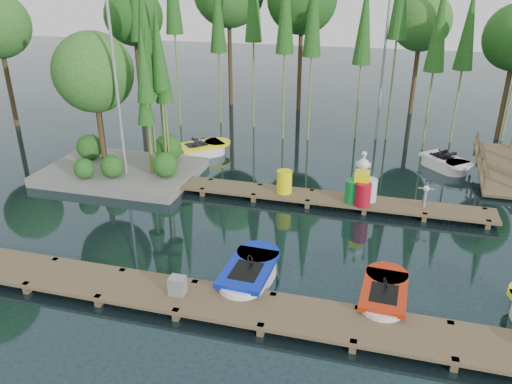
% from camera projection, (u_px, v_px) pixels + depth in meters
% --- Properties ---
extents(ground_plane, '(90.00, 90.00, 0.00)m').
position_uv_depth(ground_plane, '(238.00, 226.00, 16.82)').
color(ground_plane, '#1D3036').
extents(near_dock, '(18.00, 1.50, 0.50)m').
position_uv_depth(near_dock, '(186.00, 297.00, 12.75)').
color(near_dock, brown).
rests_on(near_dock, ground).
extents(far_dock, '(15.00, 1.20, 0.50)m').
position_uv_depth(far_dock, '(283.00, 194.00, 18.69)').
color(far_dock, brown).
rests_on(far_dock, ground).
extents(island, '(6.20, 4.20, 6.75)m').
position_uv_depth(island, '(111.00, 99.00, 19.95)').
color(island, slate).
rests_on(island, ground).
extents(tree_screen, '(34.42, 18.53, 10.31)m').
position_uv_depth(tree_screen, '(260.00, 11.00, 24.18)').
color(tree_screen, '#40301B').
rests_on(tree_screen, ground).
extents(lamp_island, '(0.30, 0.30, 7.25)m').
position_uv_depth(lamp_island, '(115.00, 77.00, 18.63)').
color(lamp_island, gray).
rests_on(lamp_island, ground).
extents(lamp_rear, '(0.30, 0.30, 7.25)m').
position_uv_depth(lamp_rear, '(384.00, 54.00, 23.83)').
color(lamp_rear, gray).
rests_on(lamp_rear, ground).
extents(ramp, '(1.50, 3.94, 1.49)m').
position_uv_depth(ramp, '(498.00, 168.00, 20.15)').
color(ramp, brown).
rests_on(ramp, ground).
extents(boat_blue, '(1.32, 2.74, 0.91)m').
position_uv_depth(boat_blue, '(249.00, 275.00, 13.62)').
color(boat_blue, white).
rests_on(boat_blue, ground).
extents(boat_red, '(1.22, 2.50, 0.82)m').
position_uv_depth(boat_red, '(384.00, 297.00, 12.75)').
color(boat_red, white).
rests_on(boat_red, ground).
extents(boat_yellow_far, '(2.76, 2.71, 1.34)m').
position_uv_depth(boat_yellow_far, '(201.00, 149.00, 23.19)').
color(boat_yellow_far, white).
rests_on(boat_yellow_far, ground).
extents(boat_white_far, '(2.49, 2.58, 1.17)m').
position_uv_depth(boat_white_far, '(445.00, 163.00, 21.59)').
color(boat_white_far, white).
rests_on(boat_white_far, ground).
extents(utility_cabinet, '(0.40, 0.34, 0.49)m').
position_uv_depth(utility_cabinet, '(177.00, 286.00, 12.68)').
color(utility_cabinet, gray).
rests_on(utility_cabinet, near_dock).
extents(yellow_barrel, '(0.57, 0.57, 0.86)m').
position_uv_depth(yellow_barrel, '(284.00, 182.00, 18.48)').
color(yellow_barrel, '#FFF90D').
rests_on(yellow_barrel, far_dock).
extents(drum_cluster, '(1.11, 1.01, 1.91)m').
position_uv_depth(drum_cluster, '(362.00, 188.00, 17.61)').
color(drum_cluster, '#0D782E').
rests_on(drum_cluster, far_dock).
extents(seagull_post, '(0.52, 0.28, 0.83)m').
position_uv_depth(seagull_post, '(426.00, 193.00, 17.22)').
color(seagull_post, gray).
rests_on(seagull_post, far_dock).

